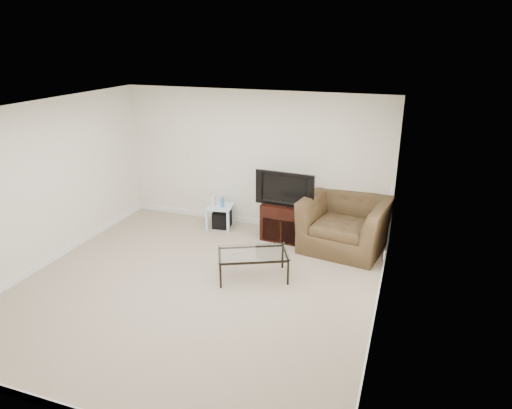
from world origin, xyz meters
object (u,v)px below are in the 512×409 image
(side_table, at_px, (220,216))
(coffee_table, at_px, (253,265))
(recliner, at_px, (345,216))
(tv_stand, at_px, (286,221))
(television, at_px, (287,188))
(subwoofer, at_px, (222,219))

(side_table, height_order, coffee_table, side_table)
(coffee_table, bearing_deg, recliner, 52.80)
(tv_stand, height_order, television, television)
(television, bearing_deg, tv_stand, 89.47)
(tv_stand, distance_m, subwoofer, 1.29)
(side_table, xyz_separation_m, recliner, (2.31, -0.14, 0.37))
(subwoofer, distance_m, recliner, 2.33)
(tv_stand, distance_m, recliner, 1.05)
(tv_stand, xyz_separation_m, coffee_table, (-0.08, -1.51, -0.13))
(television, relative_size, recliner, 0.71)
(television, bearing_deg, coffee_table, -89.15)
(side_table, height_order, recliner, recliner)
(television, bearing_deg, recliner, 1.97)
(tv_stand, distance_m, coffee_table, 1.52)
(tv_stand, bearing_deg, television, -90.00)
(tv_stand, relative_size, recliner, 0.59)
(tv_stand, height_order, coffee_table, tv_stand)
(tv_stand, xyz_separation_m, television, (-0.00, -0.03, 0.62))
(tv_stand, height_order, subwoofer, tv_stand)
(subwoofer, bearing_deg, television, -5.89)
(side_table, relative_size, subwoofer, 1.44)
(television, relative_size, side_table, 2.16)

